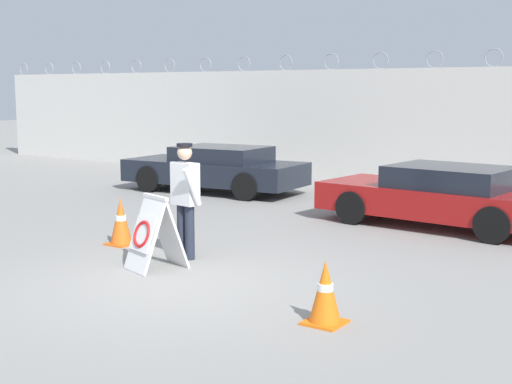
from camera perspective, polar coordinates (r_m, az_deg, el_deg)
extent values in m
plane|color=gray|center=(9.69, -6.44, -7.45)|extent=(90.00, 90.00, 0.00)
cube|color=silver|center=(19.19, 16.05, 4.85)|extent=(36.00, 0.30, 3.16)
torus|color=gray|center=(29.91, -18.09, 9.33)|extent=(0.47, 0.03, 0.47)
torus|color=gray|center=(28.71, -16.22, 9.47)|extent=(0.47, 0.03, 0.47)
torus|color=gray|center=(27.54, -14.18, 9.61)|extent=(0.47, 0.03, 0.47)
torus|color=gray|center=(26.41, -11.96, 9.75)|extent=(0.47, 0.03, 0.47)
torus|color=gray|center=(25.32, -9.55, 9.88)|extent=(0.47, 0.03, 0.47)
torus|color=gray|center=(24.28, -6.92, 10.01)|extent=(0.47, 0.03, 0.47)
torus|color=gray|center=(23.29, -4.06, 10.12)|extent=(0.47, 0.03, 0.47)
torus|color=gray|center=(22.37, -0.96, 10.22)|extent=(0.47, 0.03, 0.47)
torus|color=gray|center=(21.51, 2.41, 10.29)|extent=(0.47, 0.03, 0.47)
torus|color=gray|center=(20.73, 6.04, 10.33)|extent=(0.47, 0.03, 0.47)
torus|color=gray|center=(20.04, 9.94, 10.33)|extent=(0.47, 0.03, 0.47)
torus|color=gray|center=(19.44, 14.10, 10.27)|extent=(0.47, 0.03, 0.47)
torus|color=gray|center=(18.95, 18.49, 10.15)|extent=(0.47, 0.03, 0.47)
cube|color=white|center=(10.43, -8.87, -3.43)|extent=(0.69, 0.57, 1.05)
cube|color=white|center=(10.61, -7.11, -3.19)|extent=(0.69, 0.57, 1.05)
cube|color=white|center=(10.42, -8.04, -0.41)|extent=(0.63, 0.25, 0.05)
cube|color=white|center=(10.40, -9.06, -3.35)|extent=(0.54, 0.33, 0.48)
torus|color=red|center=(10.40, -9.12, -3.35)|extent=(0.44, 0.30, 0.40)
cylinder|color=#232838|center=(11.15, -5.95, -3.12)|extent=(0.15, 0.15, 0.85)
cylinder|color=#232838|center=(11.02, -5.33, -3.25)|extent=(0.15, 0.15, 0.85)
cube|color=silver|center=(10.96, -5.69, 0.66)|extent=(0.47, 0.28, 0.65)
sphere|color=#DBB293|center=(10.91, -5.73, 3.16)|extent=(0.23, 0.23, 0.23)
cylinder|color=silver|center=(11.16, -6.62, 0.85)|extent=(0.09, 0.09, 0.62)
cylinder|color=silver|center=(10.70, -5.13, 0.41)|extent=(0.14, 0.35, 0.60)
cylinder|color=black|center=(10.90, -5.74, 3.76)|extent=(0.24, 0.24, 0.05)
cube|color=orange|center=(8.17, 5.53, -10.34)|extent=(0.43, 0.43, 0.03)
cone|color=orange|center=(8.06, 5.56, -7.86)|extent=(0.36, 0.36, 0.71)
cylinder|color=white|center=(8.05, 5.57, -7.62)|extent=(0.18, 0.18, 0.10)
cube|color=orange|center=(12.31, -10.71, -4.08)|extent=(0.43, 0.43, 0.03)
cone|color=orange|center=(12.23, -10.76, -2.25)|extent=(0.37, 0.37, 0.77)
cylinder|color=white|center=(12.22, -10.77, -2.08)|extent=(0.18, 0.18, 0.11)
cylinder|color=black|center=(18.36, -8.58, 1.04)|extent=(0.69, 0.26, 0.67)
cylinder|color=black|center=(19.71, -5.51, 1.59)|extent=(0.69, 0.26, 0.67)
cylinder|color=black|center=(16.74, -0.83, 0.44)|extent=(0.69, 0.26, 0.67)
cylinder|color=black|center=(18.20, 1.89, 1.07)|extent=(0.69, 0.26, 0.67)
cube|color=black|center=(18.18, -3.37, 1.63)|extent=(4.78, 2.20, 0.56)
cube|color=black|center=(18.01, -2.76, 3.06)|extent=(2.36, 1.81, 0.37)
cylinder|color=black|center=(13.97, 7.70, -1.24)|extent=(0.66, 0.25, 0.65)
cylinder|color=black|center=(15.44, 11.05, -0.42)|extent=(0.66, 0.25, 0.65)
cylinder|color=black|center=(12.75, 18.43, -2.51)|extent=(0.66, 0.25, 0.65)
cube|color=maroon|center=(14.04, 14.41, -0.67)|extent=(4.63, 2.18, 0.54)
cube|color=black|center=(13.88, 15.32, 1.17)|extent=(2.29, 1.81, 0.40)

